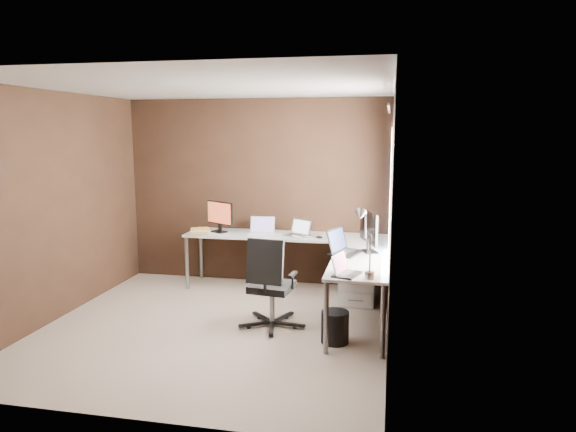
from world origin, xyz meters
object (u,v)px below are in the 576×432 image
(monitor_right, at_px, (369,229))
(laptop_white, at_px, (262,230))
(laptop_black_small, at_px, (345,270))
(wastebasket, at_px, (335,327))
(laptop_black_big, at_px, (343,248))
(drawer_pedestal, at_px, (357,278))
(office_chair, at_px, (271,301))
(laptop_silver, at_px, (298,232))
(desk_lamp, at_px, (364,234))
(book_stack, at_px, (200,231))
(monitor_left, at_px, (220,215))

(monitor_right, bearing_deg, laptop_white, 40.62)
(laptop_black_small, bearing_deg, monitor_right, 7.04)
(wastebasket, bearing_deg, laptop_white, 125.01)
(laptop_white, distance_m, laptop_black_big, 1.45)
(drawer_pedestal, xyz_separation_m, office_chair, (-0.84, -1.01, -0.01))
(laptop_silver, bearing_deg, desk_lamp, -30.30)
(monitor_right, relative_size, laptop_silver, 1.40)
(book_stack, height_order, office_chair, office_chair)
(laptop_white, relative_size, laptop_silver, 0.88)
(book_stack, bearing_deg, drawer_pedestal, -4.15)
(desk_lamp, bearing_deg, monitor_right, 79.79)
(laptop_white, bearing_deg, monitor_left, 177.38)
(laptop_silver, distance_m, wastebasket, 1.82)
(laptop_black_big, bearing_deg, laptop_black_small, -154.72)
(laptop_black_small, height_order, book_stack, laptop_black_small)
(book_stack, height_order, wastebasket, book_stack)
(office_chair, bearing_deg, drawer_pedestal, 57.19)
(laptop_white, distance_m, laptop_black_small, 2.16)
(laptop_silver, distance_m, office_chair, 1.40)
(drawer_pedestal, distance_m, laptop_black_big, 0.74)
(monitor_left, relative_size, wastebasket, 1.34)
(monitor_left, distance_m, office_chair, 1.83)
(laptop_silver, relative_size, book_stack, 1.30)
(laptop_black_big, bearing_deg, book_stack, 89.27)
(laptop_white, height_order, laptop_silver, laptop_white)
(monitor_right, relative_size, book_stack, 1.81)
(laptop_black_small, distance_m, wastebasket, 0.64)
(monitor_right, bearing_deg, laptop_black_small, 149.31)
(laptop_white, bearing_deg, wastebasket, -58.32)
(drawer_pedestal, distance_m, book_stack, 2.13)
(laptop_white, bearing_deg, drawer_pedestal, -18.78)
(laptop_black_small, bearing_deg, monitor_left, 63.55)
(laptop_white, bearing_deg, laptop_black_big, -41.23)
(drawer_pedestal, relative_size, office_chair, 0.61)
(monitor_right, height_order, laptop_white, monitor_right)
(desk_lamp, relative_size, office_chair, 0.65)
(drawer_pedestal, height_order, book_stack, book_stack)
(wastebasket, bearing_deg, laptop_black_big, 90.28)
(laptop_black_small, height_order, desk_lamp, desk_lamp)
(monitor_right, height_order, office_chair, monitor_right)
(book_stack, bearing_deg, monitor_right, -15.00)
(laptop_black_big, xyz_separation_m, office_chair, (-0.71, -0.48, -0.50))
(laptop_white, height_order, laptop_black_small, laptop_white)
(laptop_silver, bearing_deg, wastebasket, -35.81)
(laptop_black_small, bearing_deg, wastebasket, 54.81)
(monitor_left, bearing_deg, laptop_silver, 26.78)
(monitor_left, xyz_separation_m, laptop_white, (0.58, 0.01, -0.18))
(laptop_silver, bearing_deg, office_chair, -60.79)
(laptop_white, relative_size, desk_lamp, 0.53)
(desk_lamp, bearing_deg, laptop_white, 118.73)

